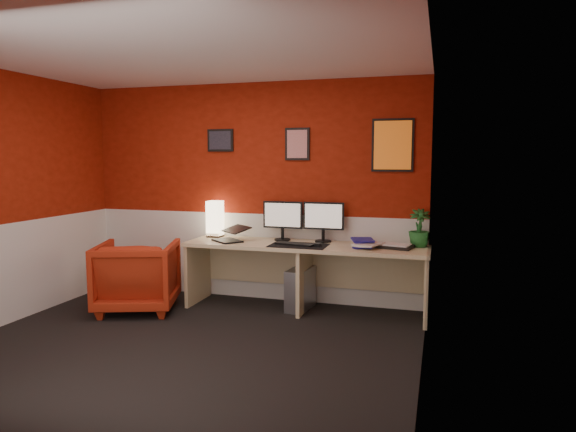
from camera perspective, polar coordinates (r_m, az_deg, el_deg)
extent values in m
cube|color=black|center=(4.67, -11.73, -14.31)|extent=(4.00, 3.50, 0.01)
cube|color=white|center=(4.45, -12.50, 17.38)|extent=(4.00, 3.50, 0.01)
cube|color=maroon|center=(5.98, -4.02, 2.65)|extent=(4.00, 0.01, 2.50)
cube|color=maroon|center=(2.98, -28.44, -1.92)|extent=(4.00, 0.01, 2.50)
cube|color=maroon|center=(3.85, 15.00, 0.36)|extent=(0.01, 3.50, 2.50)
cube|color=silver|center=(6.07, -3.98, -4.43)|extent=(4.00, 0.01, 1.00)
cube|color=silver|center=(3.18, -27.62, -15.43)|extent=(4.00, 0.01, 1.00)
cube|color=silver|center=(4.00, 14.61, -10.39)|extent=(0.01, 3.50, 1.00)
cube|color=#CFB985|center=(5.56, 1.88, -6.85)|extent=(2.60, 0.65, 0.73)
cube|color=#FFE5B2|center=(6.03, -8.11, -0.42)|extent=(0.16, 0.16, 0.40)
cube|color=black|center=(5.68, -6.77, -1.73)|extent=(0.40, 0.39, 0.22)
cube|color=black|center=(5.70, -0.62, 0.17)|extent=(0.45, 0.06, 0.58)
cube|color=black|center=(5.61, 3.94, 0.05)|extent=(0.45, 0.06, 0.58)
cube|color=black|center=(5.39, 1.18, -3.28)|extent=(0.60, 0.38, 0.01)
cube|color=black|center=(5.41, 0.78, -3.11)|extent=(0.44, 0.22, 0.02)
cube|color=black|center=(5.35, 3.33, -3.18)|extent=(0.07, 0.11, 0.03)
imported|color=navy|center=(5.36, 7.30, -3.29)|extent=(0.22, 0.28, 0.03)
imported|color=silver|center=(5.35, 7.81, -3.01)|extent=(0.32, 0.38, 0.02)
imported|color=navy|center=(5.38, 7.13, -2.69)|extent=(0.29, 0.34, 0.03)
cube|color=black|center=(5.36, 11.76, -3.33)|extent=(0.40, 0.32, 0.03)
imported|color=#19591E|center=(5.47, 14.40, -1.30)|extent=(0.26, 0.26, 0.39)
cube|color=#99999E|center=(5.66, 1.39, -8.08)|extent=(0.25, 0.47, 0.45)
imported|color=#A8250E|center=(5.82, -16.36, -6.39)|extent=(1.04, 1.05, 0.75)
cube|color=black|center=(6.10, -7.52, 8.33)|extent=(0.32, 0.02, 0.26)
cube|color=red|center=(5.78, 1.05, 8.00)|extent=(0.28, 0.02, 0.36)
cube|color=orange|center=(5.59, 11.55, 7.71)|extent=(0.44, 0.02, 0.56)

